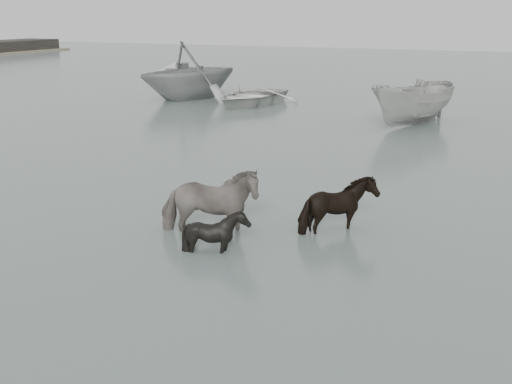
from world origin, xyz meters
TOP-DOWN VIEW (x-y plane):
  - ground at (0.00, 0.00)m, footprint 140.00×140.00m
  - pony_pinto at (-0.77, 1.25)m, footprint 2.32×1.64m
  - pony_dark at (1.69, 2.42)m, footprint 1.55×1.69m
  - pony_black at (-0.16, 0.37)m, footprint 1.33×1.27m
  - rowboat_lead at (-7.89, 19.11)m, footprint 4.29×5.53m
  - rowboat_trail at (-11.72, 19.79)m, footprint 7.12×7.52m
  - boat_small at (0.63, 16.44)m, footprint 3.68×5.37m
  - skiff_outer at (-18.75, 32.80)m, footprint 5.88×3.80m

SIDE VIEW (x-z plane):
  - ground at x=0.00m, z-range 0.00..0.00m
  - skiff_outer at x=-18.75m, z-range 0.00..0.75m
  - rowboat_lead at x=-7.89m, z-range 0.00..1.05m
  - pony_black at x=-0.16m, z-range 0.00..1.17m
  - pony_dark at x=1.69m, z-range 0.00..1.42m
  - pony_pinto at x=-0.77m, z-range 0.00..1.79m
  - boat_small at x=0.63m, z-range 0.00..1.94m
  - rowboat_trail at x=-11.72m, z-range 0.00..3.13m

